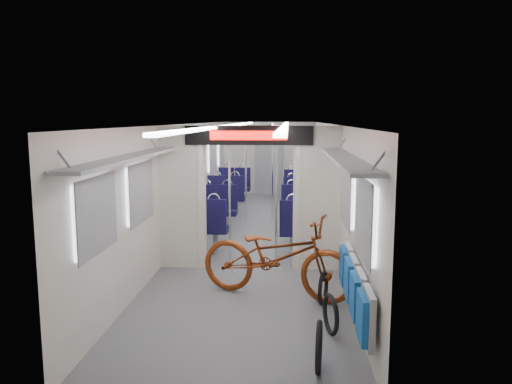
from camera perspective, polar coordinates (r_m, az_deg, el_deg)
carriage at (r=9.66m, az=0.04°, el=3.01°), size 12.00×12.02×2.31m
bicycle at (r=6.80m, az=2.37°, el=-7.35°), size 2.28×1.36×1.13m
flip_bench at (r=5.65m, az=11.17°, el=-10.67°), size 0.12×2.11×0.52m
bike_hoop_a at (r=5.01m, az=7.19°, el=-17.45°), size 0.11×0.52×0.52m
bike_hoop_b at (r=5.82m, az=8.52°, el=-13.90°), size 0.16×0.47×0.47m
bike_hoop_c at (r=6.68m, az=7.68°, el=-11.03°), size 0.18×0.44×0.45m
seat_bay_near_left at (r=9.98m, az=-5.30°, el=-2.42°), size 0.91×2.07×1.10m
seat_bay_near_right at (r=9.77m, az=5.52°, el=-2.59°), size 0.92×2.14×1.12m
seat_bay_far_left at (r=13.49m, az=-2.92°, el=0.48°), size 0.92×2.12×1.11m
seat_bay_far_right at (r=13.52m, az=5.04°, el=0.36°), size 0.88×1.93×1.06m
stanchion_near_left at (r=8.44m, az=-3.03°, el=-0.19°), size 0.04×0.04×2.30m
stanchion_near_right at (r=8.53m, az=2.32°, el=-0.10°), size 0.04×0.04×2.30m
stanchion_far_left at (r=11.78m, az=-1.15°, el=2.27°), size 0.04×0.04×2.30m
stanchion_far_right at (r=11.80m, az=1.90°, el=2.28°), size 0.05×0.05×2.30m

